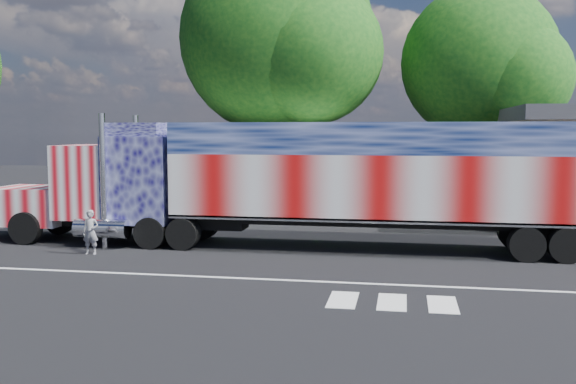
% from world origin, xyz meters
% --- Properties ---
extents(ground, '(100.00, 100.00, 0.00)m').
position_xyz_m(ground, '(0.00, 0.00, 0.00)').
color(ground, black).
extents(lane_markings, '(30.00, 2.67, 0.01)m').
position_xyz_m(lane_markings, '(1.71, -3.77, 0.01)').
color(lane_markings, silver).
rests_on(lane_markings, ground).
extents(semi_truck, '(22.40, 3.54, 4.77)m').
position_xyz_m(semi_truck, '(0.69, 2.13, 2.46)').
color(semi_truck, black).
rests_on(semi_truck, ground).
extents(coach_bus, '(13.14, 3.06, 3.82)m').
position_xyz_m(coach_bus, '(-2.86, 10.90, 1.98)').
color(coach_bus, white).
rests_on(coach_bus, ground).
extents(woman, '(0.58, 0.40, 1.51)m').
position_xyz_m(woman, '(-6.15, -0.43, 0.76)').
color(woman, slate).
rests_on(woman, ground).
extents(tree_ne_a, '(8.79, 8.37, 12.02)m').
position_xyz_m(tree_ne_a, '(8.27, 16.14, 7.78)').
color(tree_ne_a, black).
rests_on(tree_ne_a, ground).
extents(tree_n_mid, '(11.44, 10.89, 14.81)m').
position_xyz_m(tree_n_mid, '(-2.72, 15.47, 9.30)').
color(tree_n_mid, black).
rests_on(tree_n_mid, ground).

